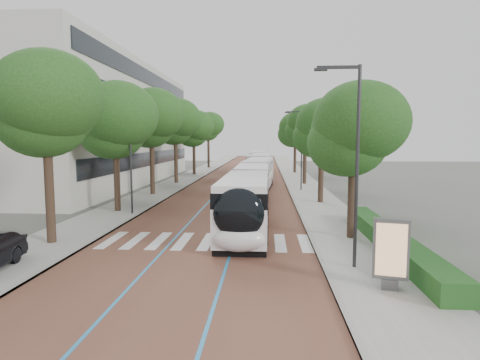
{
  "coord_description": "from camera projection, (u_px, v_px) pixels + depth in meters",
  "views": [
    {
      "loc": [
        3.22,
        -19.03,
        5.24
      ],
      "look_at": [
        1.38,
        9.0,
        2.4
      ],
      "focal_mm": 30.0,
      "sensor_mm": 36.0,
      "label": 1
    }
  ],
  "objects": [
    {
      "name": "ground",
      "position": [
        200.0,
        247.0,
        19.63
      ],
      "size": [
        160.0,
        160.0,
        0.0
      ],
      "primitive_type": "plane",
      "color": "#51544C",
      "rests_on": "ground"
    },
    {
      "name": "road",
      "position": [
        244.0,
        175.0,
        59.34
      ],
      "size": [
        11.0,
        140.0,
        0.02
      ],
      "primitive_type": "cube",
      "color": "brown",
      "rests_on": "ground"
    },
    {
      "name": "sidewalk_left",
      "position": [
        194.0,
        174.0,
        59.82
      ],
      "size": [
        4.0,
        140.0,
        0.12
      ],
      "primitive_type": "cube",
      "color": "gray",
      "rests_on": "ground"
    },
    {
      "name": "sidewalk_right",
      "position": [
        295.0,
        175.0,
        58.85
      ],
      "size": [
        4.0,
        140.0,
        0.12
      ],
      "primitive_type": "cube",
      "color": "gray",
      "rests_on": "ground"
    },
    {
      "name": "kerb_left",
      "position": [
        207.0,
        174.0,
        59.7
      ],
      "size": [
        0.2,
        140.0,
        0.14
      ],
      "primitive_type": "cube",
      "color": "gray",
      "rests_on": "ground"
    },
    {
      "name": "kerb_right",
      "position": [
        282.0,
        175.0,
        58.97
      ],
      "size": [
        0.2,
        140.0,
        0.14
      ],
      "primitive_type": "cube",
      "color": "gray",
      "rests_on": "ground"
    },
    {
      "name": "zebra_crossing",
      "position": [
        207.0,
        241.0,
        20.6
      ],
      "size": [
        10.55,
        3.6,
        0.01
      ],
      "color": "silver",
      "rests_on": "ground"
    },
    {
      "name": "lane_line_left",
      "position": [
        234.0,
        175.0,
        59.44
      ],
      "size": [
        0.12,
        126.0,
        0.01
      ],
      "primitive_type": "cube",
      "color": "#257EB9",
      "rests_on": "road"
    },
    {
      "name": "lane_line_right",
      "position": [
        255.0,
        175.0,
        59.23
      ],
      "size": [
        0.12,
        126.0,
        0.01
      ],
      "primitive_type": "cube",
      "color": "#257EB9",
      "rests_on": "road"
    },
    {
      "name": "office_building",
      "position": [
        77.0,
        125.0,
        47.99
      ],
      "size": [
        18.11,
        40.0,
        14.0
      ],
      "color": "#B0ACA3",
      "rests_on": "ground"
    },
    {
      "name": "hedge",
      "position": [
        390.0,
        240.0,
        18.98
      ],
      "size": [
        1.2,
        14.0,
        0.8
      ],
      "primitive_type": "cube",
      "color": "#1C4718",
      "rests_on": "sidewalk_right"
    },
    {
      "name": "streetlight_near",
      "position": [
        353.0,
        150.0,
        15.73
      ],
      "size": [
        1.82,
        0.2,
        8.0
      ],
      "color": "#2B2B2D",
      "rests_on": "sidewalk_right"
    },
    {
      "name": "streetlight_far",
      "position": [
        300.0,
        144.0,
        40.55
      ],
      "size": [
        1.82,
        0.2,
        8.0
      ],
      "color": "#2B2B2D",
      "rests_on": "sidewalk_right"
    },
    {
      "name": "lamp_post_left",
      "position": [
        131.0,
        156.0,
        27.55
      ],
      "size": [
        0.14,
        0.14,
        8.0
      ],
      "primitive_type": "cylinder",
      "color": "#2B2B2D",
      "rests_on": "sidewalk_left"
    },
    {
      "name": "trees_left",
      "position": [
        169.0,
        125.0,
        44.33
      ],
      "size": [
        5.68,
        60.3,
        9.72
      ],
      "color": "black",
      "rests_on": "ground"
    },
    {
      "name": "trees_right",
      "position": [
        308.0,
        131.0,
        43.26
      ],
      "size": [
        5.69,
        47.27,
        8.99
      ],
      "color": "black",
      "rests_on": "ground"
    },
    {
      "name": "lead_bus",
      "position": [
        249.0,
        196.0,
        25.94
      ],
      "size": [
        2.69,
        18.42,
        3.2
      ],
      "rotation": [
        0.0,
        0.0,
        -0.01
      ],
      "color": "black",
      "rests_on": "ground"
    },
    {
      "name": "bus_queued_0",
      "position": [
        258.0,
        175.0,
        41.48
      ],
      "size": [
        3.34,
        12.54,
        3.2
      ],
      "rotation": [
        0.0,
        0.0,
        -0.07
      ],
      "color": "silver",
      "rests_on": "ground"
    },
    {
      "name": "bus_queued_1",
      "position": [
        259.0,
        166.0,
        54.85
      ],
      "size": [
        3.31,
        12.53,
        3.2
      ],
      "rotation": [
        0.0,
        0.0,
        -0.07
      ],
      "color": "silver",
      "rests_on": "ground"
    },
    {
      "name": "bus_queued_2",
      "position": [
        258.0,
        161.0,
        68.75
      ],
      "size": [
        2.6,
        12.41,
        3.2
      ],
      "rotation": [
        0.0,
        0.0,
        0.0
      ],
      "color": "silver",
      "rests_on": "ground"
    },
    {
      "name": "ad_panel",
      "position": [
        391.0,
        252.0,
        13.69
      ],
      "size": [
        1.22,
        0.58,
        2.45
      ],
      "rotation": [
        0.0,
        0.0,
        -0.23
      ],
      "color": "#59595B",
      "rests_on": "sidewalk_right"
    }
  ]
}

